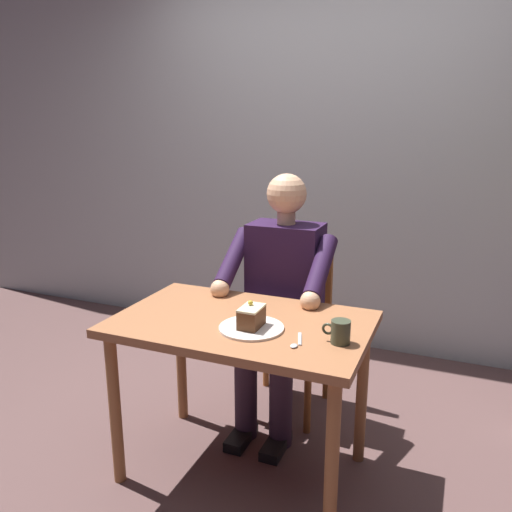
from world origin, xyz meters
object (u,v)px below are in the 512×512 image
object	(u,v)px
coffee_cup	(340,331)
dessert_spoon	(297,343)
chair	(291,317)
seated_person	(280,298)
cake_slice	(251,317)
dining_table	(242,341)

from	to	relation	value
coffee_cup	dessert_spoon	world-z (taller)	coffee_cup
chair	seated_person	xyz separation A→B (m)	(0.00, 0.17, 0.16)
seated_person	cake_slice	bearing A→B (deg)	97.87
cake_slice	dessert_spoon	bearing A→B (deg)	162.95
dining_table	dessert_spoon	world-z (taller)	dessert_spoon
dining_table	seated_person	bearing A→B (deg)	-90.00
cake_slice	coffee_cup	bearing A→B (deg)	-179.57
dessert_spoon	cake_slice	bearing A→B (deg)	-17.05
coffee_cup	cake_slice	bearing A→B (deg)	0.43
seated_person	dessert_spoon	xyz separation A→B (m)	(-0.28, 0.60, 0.06)
chair	dining_table	bearing A→B (deg)	90.00
coffee_cup	dessert_spoon	xyz separation A→B (m)	(0.14, 0.07, -0.04)
seated_person	coffee_cup	xyz separation A→B (m)	(-0.43, 0.54, 0.10)
cake_slice	seated_person	bearing A→B (deg)	-82.13
seated_person	dining_table	bearing A→B (deg)	90.00
dining_table	coffee_cup	xyz separation A→B (m)	(-0.43, 0.07, 0.14)
dining_table	coffee_cup	distance (m)	0.45
chair	seated_person	distance (m)	0.23
dining_table	dessert_spoon	distance (m)	0.33
chair	coffee_cup	world-z (taller)	chair
seated_person	dessert_spoon	bearing A→B (deg)	115.04
chair	dessert_spoon	size ratio (longest dim) A/B	6.31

